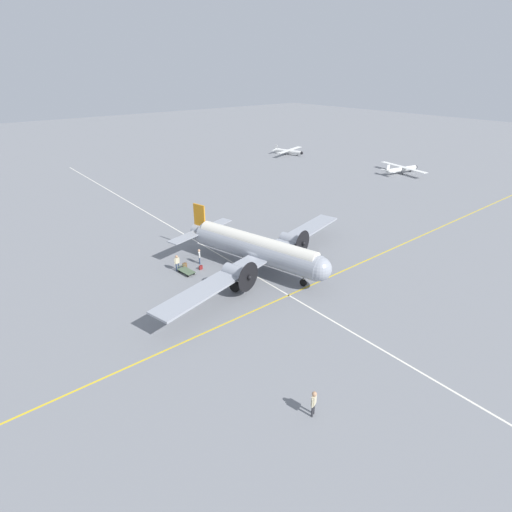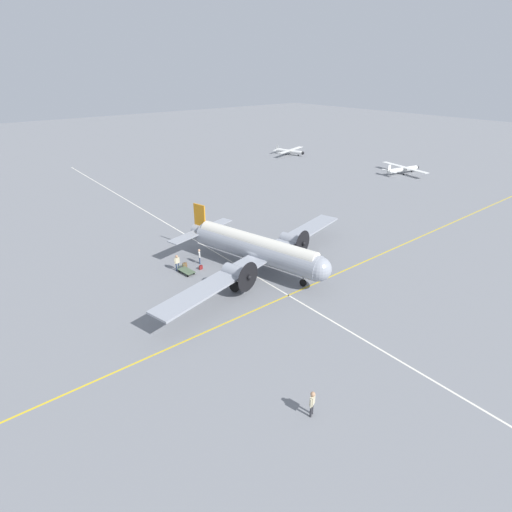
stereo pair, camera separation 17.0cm
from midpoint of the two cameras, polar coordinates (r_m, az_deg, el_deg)
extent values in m
plane|color=slate|center=(40.82, 0.12, -1.98)|extent=(300.00, 300.00, 0.00)
cube|color=gold|center=(37.06, 5.77, -5.17)|extent=(120.00, 0.16, 0.01)
cube|color=silver|center=(40.34, -0.84, -2.33)|extent=(0.16, 120.00, 0.01)
cylinder|color=#9399A3|center=(39.81, 0.12, 0.96)|extent=(5.83, 14.41, 2.40)
cylinder|color=silver|center=(39.55, 0.12, 1.83)|extent=(4.96, 13.56, 1.68)
sphere|color=#9399A3|center=(36.42, 9.14, -1.84)|extent=(2.28, 2.28, 2.28)
cylinder|color=#9399A3|center=(44.07, -7.33, 3.40)|extent=(1.96, 3.02, 1.32)
cube|color=orange|center=(43.82, -7.95, 5.59)|extent=(0.52, 1.55, 2.76)
cube|color=#9399A3|center=(44.25, -7.66, 3.65)|extent=(8.85, 3.50, 0.10)
cube|color=#9399A3|center=(39.38, 1.34, 0.19)|extent=(27.14, 8.92, 0.20)
cylinder|color=#9399A3|center=(42.81, 5.25, 2.25)|extent=(1.88, 2.68, 1.32)
cylinder|color=black|center=(42.18, 6.79, 1.81)|extent=(2.70, 0.72, 2.78)
sphere|color=black|center=(42.13, 6.93, 1.77)|extent=(0.46, 0.46, 0.46)
cylinder|color=#9399A3|center=(35.94, -2.70, -2.42)|extent=(1.88, 2.68, 1.32)
cylinder|color=black|center=(35.19, -1.01, -3.03)|extent=(2.70, 0.72, 2.78)
sphere|color=black|center=(35.13, -0.85, -3.09)|extent=(0.46, 0.46, 0.46)
cylinder|color=#4C4C51|center=(43.32, 4.93, 1.11)|extent=(0.18, 0.18, 0.94)
cylinder|color=black|center=(43.52, 4.91, 0.55)|extent=(0.56, 1.14, 1.10)
cylinder|color=#4C4C51|center=(36.55, -2.96, -3.69)|extent=(0.18, 0.18, 0.94)
cylinder|color=black|center=(36.78, -2.95, -4.34)|extent=(0.56, 1.14, 1.10)
cylinder|color=#4C4C51|center=(37.77, 6.90, -3.24)|extent=(0.14, 0.14, 0.87)
cylinder|color=black|center=(37.98, 6.87, -3.82)|extent=(0.35, 0.72, 0.70)
cylinder|color=#2D2D33|center=(25.41, 8.04, -21.11)|extent=(0.13, 0.13, 0.87)
cylinder|color=#2D2D33|center=(25.58, 8.26, -20.74)|extent=(0.13, 0.13, 0.87)
cube|color=beige|center=(24.95, 8.26, -19.72)|extent=(0.46, 0.35, 0.65)
sphere|color=tan|center=(24.63, 8.34, -18.94)|extent=(0.29, 0.29, 0.29)
cylinder|color=beige|center=(24.80, 8.03, -20.16)|extent=(0.10, 0.10, 0.62)
cylinder|color=beige|center=(25.16, 8.48, -19.39)|extent=(0.10, 0.10, 0.62)
cube|color=navy|center=(24.92, 8.04, -19.52)|extent=(0.05, 0.03, 0.42)
cylinder|color=navy|center=(42.45, -7.94, -0.51)|extent=(0.12, 0.12, 0.80)
cylinder|color=navy|center=(42.24, -7.92, -0.65)|extent=(0.12, 0.12, 0.80)
cube|color=white|center=(42.04, -7.99, 0.27)|extent=(0.34, 0.42, 0.60)
sphere|color=tan|center=(41.87, -8.02, 0.80)|extent=(0.27, 0.27, 0.27)
cylinder|color=white|center=(42.27, -8.01, 0.37)|extent=(0.09, 0.09, 0.57)
cylinder|color=white|center=(41.84, -7.96, 0.10)|extent=(0.09, 0.09, 0.57)
cube|color=navy|center=(42.02, -7.86, 0.37)|extent=(0.03, 0.05, 0.38)
cylinder|color=navy|center=(41.23, -11.18, -1.57)|extent=(0.12, 0.12, 0.82)
cylinder|color=navy|center=(41.32, -10.89, -1.48)|extent=(0.12, 0.12, 0.82)
cube|color=beige|center=(40.96, -11.12, -0.62)|extent=(0.40, 0.20, 0.62)
sphere|color=tan|center=(40.77, -11.17, -0.06)|extent=(0.27, 0.27, 0.27)
cylinder|color=beige|center=(40.88, -11.42, -0.75)|extent=(0.10, 0.10, 0.59)
cylinder|color=beige|center=(41.07, -10.81, -0.57)|extent=(0.10, 0.10, 0.59)
cube|color=maroon|center=(41.20, -7.78, -1.62)|extent=(0.37, 0.18, 0.43)
cube|color=#551515|center=(41.09, -7.80, -1.32)|extent=(0.13, 0.13, 0.02)
cube|color=brown|center=(41.60, -10.02, -1.37)|extent=(0.45, 0.19, 0.62)
cube|color=#4A3520|center=(41.45, -10.06, -0.95)|extent=(0.16, 0.13, 0.02)
cube|color=#4C6047|center=(40.59, -9.80, -2.07)|extent=(1.13, 1.99, 0.04)
cube|color=#4C6047|center=(41.17, -10.57, -1.35)|extent=(0.94, 0.14, 0.04)
cylinder|color=#4C6047|center=(41.44, -10.06, -1.30)|extent=(0.04, 0.04, 0.22)
cylinder|color=#4C6047|center=(41.01, -11.06, -1.68)|extent=(0.04, 0.04, 0.22)
cylinder|color=black|center=(40.32, -8.75, -2.44)|extent=(0.09, 0.28, 0.28)
cylinder|color=black|center=(39.95, -9.61, -2.79)|extent=(0.09, 0.28, 0.28)
cylinder|color=black|center=(41.39, -9.95, -1.77)|extent=(0.09, 0.28, 0.28)
cylinder|color=black|center=(41.02, -10.80, -2.11)|extent=(0.09, 0.28, 0.28)
cylinder|color=white|center=(97.45, 4.83, 14.66)|extent=(2.85, 6.74, 0.83)
sphere|color=black|center=(95.81, 6.74, 14.40)|extent=(0.75, 0.75, 0.75)
cube|color=white|center=(97.20, 5.04, 14.85)|extent=(10.05, 4.09, 0.08)
cube|color=white|center=(98.95, 3.10, 15.27)|extent=(0.24, 0.59, 1.08)
cube|color=white|center=(99.05, 3.09, 14.96)|extent=(3.33, 1.51, 0.04)
cylinder|color=black|center=(96.44, 6.11, 14.12)|extent=(0.16, 0.29, 0.28)
cylinder|color=#4C4C51|center=(96.42, 6.11, 14.18)|extent=(0.06, 0.06, 0.21)
cylinder|color=black|center=(98.40, 4.84, 14.40)|extent=(0.16, 0.29, 0.28)
cylinder|color=#4C4C51|center=(98.38, 4.84, 14.46)|extent=(0.06, 0.06, 0.21)
cylinder|color=black|center=(97.10, 4.39, 14.26)|extent=(0.16, 0.29, 0.28)
cylinder|color=#4C4C51|center=(97.08, 4.39, 14.32)|extent=(0.06, 0.06, 0.21)
cylinder|color=white|center=(83.94, 20.26, 11.50)|extent=(7.36, 2.26, 0.89)
sphere|color=black|center=(86.76, 22.02, 11.64)|extent=(0.81, 0.81, 0.81)
cube|color=white|center=(84.15, 20.49, 11.78)|extent=(3.19, 11.00, 0.08)
cube|color=white|center=(81.21, 18.57, 11.84)|extent=(0.65, 0.18, 1.16)
cube|color=white|center=(81.34, 18.52, 11.45)|extent=(1.24, 3.62, 0.04)
cylinder|color=black|center=(85.99, 21.40, 11.18)|extent=(0.29, 0.13, 0.28)
cylinder|color=#4C4C51|center=(85.97, 21.41, 11.24)|extent=(0.06, 0.06, 0.21)
cylinder|color=black|center=(84.32, 19.60, 11.20)|extent=(0.29, 0.13, 0.28)
cylinder|color=#4C4C51|center=(84.30, 19.61, 11.26)|extent=(0.06, 0.06, 0.21)
cylinder|color=black|center=(83.26, 20.40, 10.91)|extent=(0.29, 0.13, 0.28)
cylinder|color=#4C4C51|center=(83.24, 20.41, 10.98)|extent=(0.06, 0.06, 0.21)
camera|label=1|loc=(0.08, -89.88, 0.06)|focal=28.00mm
camera|label=2|loc=(0.08, 90.12, -0.06)|focal=28.00mm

